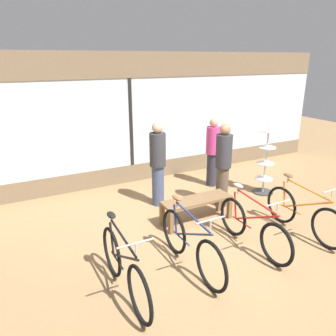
{
  "coord_description": "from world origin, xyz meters",
  "views": [
    {
      "loc": [
        -2.89,
        -4.02,
        3.05
      ],
      "look_at": [
        0.0,
        1.49,
        0.95
      ],
      "focal_mm": 35.0,
      "sensor_mm": 36.0,
      "label": 1
    }
  ],
  "objects_px": {
    "bicycle_right": "(252,227)",
    "customer_near_rack": "(213,151)",
    "customer_mid_floor": "(223,164)",
    "customer_by_window": "(158,162)",
    "bicycle_far_right": "(303,214)",
    "accessory_rack": "(265,166)",
    "bicycle_left": "(190,245)",
    "bicycle_far_left": "(124,268)",
    "display_bench": "(197,203)"
  },
  "relations": [
    {
      "from": "bicycle_right",
      "to": "customer_mid_floor",
      "type": "distance_m",
      "value": 1.79
    },
    {
      "from": "accessory_rack",
      "to": "bicycle_far_right",
      "type": "bearing_deg",
      "value": -112.64
    },
    {
      "from": "accessory_rack",
      "to": "display_bench",
      "type": "height_order",
      "value": "accessory_rack"
    },
    {
      "from": "bicycle_far_left",
      "to": "bicycle_left",
      "type": "distance_m",
      "value": 1.09
    },
    {
      "from": "bicycle_left",
      "to": "customer_by_window",
      "type": "bearing_deg",
      "value": 75.87
    },
    {
      "from": "bicycle_far_left",
      "to": "customer_near_rack",
      "type": "distance_m",
      "value": 4.38
    },
    {
      "from": "bicycle_far_right",
      "to": "customer_mid_floor",
      "type": "relative_size",
      "value": 0.99
    },
    {
      "from": "bicycle_right",
      "to": "accessory_rack",
      "type": "relative_size",
      "value": 1.09
    },
    {
      "from": "bicycle_far_left",
      "to": "customer_near_rack",
      "type": "xyz_separation_m",
      "value": [
        3.35,
        2.78,
        0.49
      ]
    },
    {
      "from": "bicycle_left",
      "to": "customer_by_window",
      "type": "height_order",
      "value": "customer_by_window"
    },
    {
      "from": "bicycle_left",
      "to": "customer_near_rack",
      "type": "height_order",
      "value": "customer_near_rack"
    },
    {
      "from": "bicycle_far_right",
      "to": "accessory_rack",
      "type": "relative_size",
      "value": 1.11
    },
    {
      "from": "bicycle_right",
      "to": "customer_by_window",
      "type": "relative_size",
      "value": 0.96
    },
    {
      "from": "bicycle_far_left",
      "to": "customer_mid_floor",
      "type": "height_order",
      "value": "customer_mid_floor"
    },
    {
      "from": "customer_mid_floor",
      "to": "bicycle_right",
      "type": "bearing_deg",
      "value": -109.28
    },
    {
      "from": "bicycle_right",
      "to": "display_bench",
      "type": "xyz_separation_m",
      "value": [
        -0.32,
        1.22,
        0.01
      ]
    },
    {
      "from": "display_bench",
      "to": "bicycle_right",
      "type": "bearing_deg",
      "value": -75.35
    },
    {
      "from": "display_bench",
      "to": "customer_near_rack",
      "type": "xyz_separation_m",
      "value": [
        1.37,
        1.47,
        0.5
      ]
    },
    {
      "from": "bicycle_left",
      "to": "accessory_rack",
      "type": "bearing_deg",
      "value": 29.28
    },
    {
      "from": "customer_near_rack",
      "to": "bicycle_left",
      "type": "bearing_deg",
      "value": -130.07
    },
    {
      "from": "bicycle_right",
      "to": "customer_by_window",
      "type": "height_order",
      "value": "customer_by_window"
    },
    {
      "from": "customer_mid_floor",
      "to": "customer_near_rack",
      "type": "bearing_deg",
      "value": 65.42
    },
    {
      "from": "customer_by_window",
      "to": "customer_mid_floor",
      "type": "height_order",
      "value": "customer_by_window"
    },
    {
      "from": "bicycle_far_left",
      "to": "customer_mid_floor",
      "type": "xyz_separation_m",
      "value": [
        2.86,
        1.7,
        0.55
      ]
    },
    {
      "from": "bicycle_left",
      "to": "bicycle_right",
      "type": "bearing_deg",
      "value": 0.39
    },
    {
      "from": "customer_near_rack",
      "to": "customer_by_window",
      "type": "height_order",
      "value": "customer_by_window"
    },
    {
      "from": "bicycle_right",
      "to": "customer_near_rack",
      "type": "bearing_deg",
      "value": 68.54
    },
    {
      "from": "bicycle_far_left",
      "to": "bicycle_right",
      "type": "bearing_deg",
      "value": 2.24
    },
    {
      "from": "bicycle_far_right",
      "to": "customer_near_rack",
      "type": "xyz_separation_m",
      "value": [
        -0.07,
        2.74,
        0.5
      ]
    },
    {
      "from": "bicycle_far_left",
      "to": "bicycle_far_right",
      "type": "height_order",
      "value": "bicycle_far_left"
    },
    {
      "from": "bicycle_left",
      "to": "customer_near_rack",
      "type": "xyz_separation_m",
      "value": [
        2.27,
        2.69,
        0.49
      ]
    },
    {
      "from": "display_bench",
      "to": "customer_by_window",
      "type": "xyz_separation_m",
      "value": [
        -0.32,
        1.06,
        0.57
      ]
    },
    {
      "from": "bicycle_right",
      "to": "bicycle_far_right",
      "type": "height_order",
      "value": "bicycle_far_right"
    },
    {
      "from": "bicycle_far_left",
      "to": "display_bench",
      "type": "height_order",
      "value": "bicycle_far_left"
    },
    {
      "from": "bicycle_left",
      "to": "customer_mid_floor",
      "type": "relative_size",
      "value": 1.0
    },
    {
      "from": "bicycle_left",
      "to": "display_bench",
      "type": "height_order",
      "value": "bicycle_left"
    },
    {
      "from": "bicycle_far_left",
      "to": "customer_mid_floor",
      "type": "relative_size",
      "value": 0.99
    },
    {
      "from": "bicycle_far_left",
      "to": "accessory_rack",
      "type": "relative_size",
      "value": 1.11
    },
    {
      "from": "customer_mid_floor",
      "to": "customer_by_window",
      "type": "bearing_deg",
      "value": 150.61
    },
    {
      "from": "bicycle_left",
      "to": "bicycle_right",
      "type": "xyz_separation_m",
      "value": [
        1.21,
        0.01,
        -0.02
      ]
    },
    {
      "from": "bicycle_left",
      "to": "customer_by_window",
      "type": "distance_m",
      "value": 2.43
    },
    {
      "from": "display_bench",
      "to": "customer_near_rack",
      "type": "relative_size",
      "value": 0.82
    },
    {
      "from": "bicycle_far_left",
      "to": "accessory_rack",
      "type": "xyz_separation_m",
      "value": [
        4.17,
        1.81,
        0.26
      ]
    },
    {
      "from": "accessory_rack",
      "to": "customer_near_rack",
      "type": "relative_size",
      "value": 0.94
    },
    {
      "from": "bicycle_left",
      "to": "bicycle_right",
      "type": "height_order",
      "value": "bicycle_left"
    },
    {
      "from": "bicycle_far_left",
      "to": "bicycle_far_right",
      "type": "bearing_deg",
      "value": 0.55
    },
    {
      "from": "bicycle_right",
      "to": "customer_near_rack",
      "type": "distance_m",
      "value": 2.93
    },
    {
      "from": "bicycle_far_left",
      "to": "customer_by_window",
      "type": "bearing_deg",
      "value": 54.95
    },
    {
      "from": "bicycle_right",
      "to": "customer_near_rack",
      "type": "xyz_separation_m",
      "value": [
        1.06,
        2.69,
        0.51
      ]
    },
    {
      "from": "display_bench",
      "to": "customer_mid_floor",
      "type": "distance_m",
      "value": 1.11
    }
  ]
}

